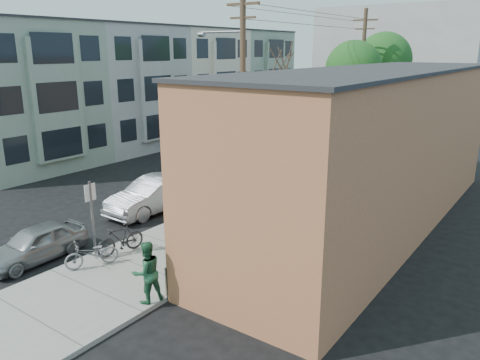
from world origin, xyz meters
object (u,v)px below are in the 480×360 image
Objects in this scene: patio_chair_b at (211,248)px; car_0 at (36,244)px; patio_chair_a at (191,258)px; tree_bare at (278,132)px; car_1 at (154,195)px; tree_leafy_mid at (353,69)px; bus at (319,117)px; sign_post at (92,212)px; patron_grey at (236,212)px; utility_pole_near at (242,91)px; parked_bike_a at (120,239)px; parking_meter_far at (292,159)px; tree_leafy_far at (384,60)px; parking_meter_near at (189,198)px; parked_bike_b at (92,254)px; car_3 at (309,145)px; car_2 at (259,163)px; patron_green at (147,272)px; car_4 at (342,136)px; cyclist at (195,208)px.

patio_chair_b is 0.23× the size of car_0.
patio_chair_b is (0.02, 1.05, 0.00)m from patio_chair_a.
tree_bare is 7.60m from car_1.
tree_leafy_mid reaches higher than patio_chair_b.
bus is at bearing 109.28° from tree_bare.
patron_grey is (2.84, 4.67, -0.77)m from sign_post.
utility_pole_near is at bearing -79.67° from bus.
sign_post is 9.71m from utility_pole_near.
car_0 is (-2.15, -13.04, -2.45)m from tree_bare.
parked_bike_a is 5.06m from car_1.
parking_meter_far is 1.41× the size of patio_chair_a.
tree_leafy_mid is at bearing 90.00° from tree_bare.
sign_post is 5.53m from car_1.
tree_leafy_far is 23.43m from car_1.
parking_meter_near is at bearing -82.46° from bus.
parking_meter_near reaches higher than patio_chair_a.
car_1 is at bearing 112.95° from sign_post.
bus is (-5.50, 28.78, -0.39)m from sign_post.
bus is (-9.06, 26.59, 0.85)m from patio_chair_b.
parking_meter_near is 23.10m from tree_leafy_far.
patio_chair_a is at bearing 57.06° from parked_bike_b.
parked_bike_b is 20.20m from car_3.
parked_bike_b is at bearing -117.20° from patio_chair_b.
parking_meter_near is 0.21× the size of tree_bare.
car_2 is at bearing -103.14° from tree_leafy_mid.
car_1 reaches higher than patio_chair_a.
tree_leafy_mid is at bearing 102.52° from parked_bike_a.
car_3 is (0.57, 14.47, 0.05)m from car_1.
patron_green is 21.27m from car_3.
parking_meter_near is 5.44m from patio_chair_a.
tree_bare is 3.12× the size of patron_green.
tree_leafy_far reaches higher than patio_chair_b.
car_2 is (-2.00, 1.28, -2.26)m from tree_bare.
car_3 is (0.15, 20.73, 0.20)m from car_0.
car_0 is at bearing -94.26° from tree_leafy_far.
parked_bike_a is at bearing -78.73° from car_2.
tree_bare is at bearing -165.84° from patron_grey.
car_4 is at bearing 94.17° from parking_meter_near.
sign_post is at bearing -65.82° from car_1.
tree_bare is 3.19× the size of parked_bike_a.
cyclist is at bearing 109.82° from parked_bike_b.
utility_pole_near is 3.63m from tree_bare.
car_2 is (-1.45, -1.35, -0.15)m from parking_meter_far.
tree_bare is 0.97× the size of car_3.
patron_green is at bearing -75.21° from tree_bare.
sign_post is 1.49m from parked_bike_b.
parked_bike_b is 25.76m from car_4.
parking_meter_far is 0.70× the size of cyclist.
parked_bike_a is at bearing 168.20° from patio_chair_a.
car_1 is at bearing -96.86° from car_3.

